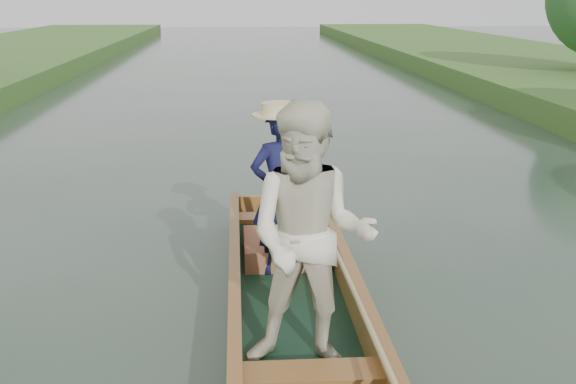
{
  "coord_description": "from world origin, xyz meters",
  "views": [
    {
      "loc": [
        -0.47,
        -5.88,
        2.73
      ],
      "look_at": [
        0.0,
        0.6,
        0.95
      ],
      "focal_mm": 45.0,
      "sensor_mm": 36.0,
      "label": 1
    }
  ],
  "objects": [
    {
      "name": "punt",
      "position": [
        0.01,
        -0.34,
        0.72
      ],
      "size": [
        1.14,
        5.0,
        2.04
      ],
      "color": "black",
      "rests_on": "ground"
    },
    {
      "name": "trees_far",
      "position": [
        1.26,
        8.48,
        2.41
      ],
      "size": [
        22.75,
        14.91,
        4.36
      ],
      "color": "#47331E",
      "rests_on": "ground"
    },
    {
      "name": "ground",
      "position": [
        0.0,
        0.0,
        0.0
      ],
      "size": [
        120.0,
        120.0,
        0.0
      ],
      "primitive_type": "plane",
      "color": "#283D30",
      "rests_on": "ground"
    }
  ]
}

